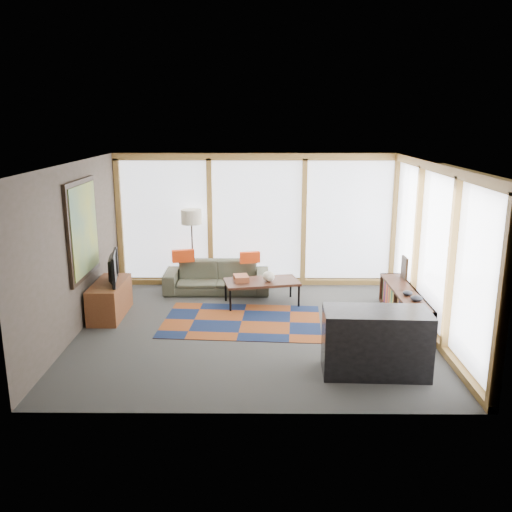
{
  "coord_description": "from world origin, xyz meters",
  "views": [
    {
      "loc": [
        0.07,
        -7.98,
        3.23
      ],
      "look_at": [
        0.0,
        0.4,
        1.1
      ],
      "focal_mm": 38.0,
      "sensor_mm": 36.0,
      "label": 1
    }
  ],
  "objects_px": {
    "bookshelf": "(405,306)",
    "bar_counter": "(376,342)",
    "floor_lamp": "(192,250)",
    "tv_console": "(110,299)",
    "sofa": "(217,277)",
    "coffee_table": "(262,292)",
    "television": "(109,268)"
  },
  "relations": [
    {
      "from": "coffee_table",
      "to": "bookshelf",
      "type": "distance_m",
      "value": 2.48
    },
    {
      "from": "bookshelf",
      "to": "television",
      "type": "xyz_separation_m",
      "value": [
        -4.86,
        0.22,
        0.57
      ]
    },
    {
      "from": "coffee_table",
      "to": "tv_console",
      "type": "relative_size",
      "value": 1.11
    },
    {
      "from": "television",
      "to": "bar_counter",
      "type": "bearing_deg",
      "value": -128.9
    },
    {
      "from": "bookshelf",
      "to": "bar_counter",
      "type": "bearing_deg",
      "value": -114.76
    },
    {
      "from": "television",
      "to": "coffee_table",
      "type": "bearing_deg",
      "value": -87.56
    },
    {
      "from": "bar_counter",
      "to": "coffee_table",
      "type": "bearing_deg",
      "value": 120.82
    },
    {
      "from": "bookshelf",
      "to": "tv_console",
      "type": "height_order",
      "value": "tv_console"
    },
    {
      "from": "sofa",
      "to": "television",
      "type": "bearing_deg",
      "value": -141.88
    },
    {
      "from": "tv_console",
      "to": "bar_counter",
      "type": "bearing_deg",
      "value": -27.49
    },
    {
      "from": "floor_lamp",
      "to": "television",
      "type": "xyz_separation_m",
      "value": [
        -1.2,
        -1.47,
        0.05
      ]
    },
    {
      "from": "sofa",
      "to": "bookshelf",
      "type": "bearing_deg",
      "value": -26.03
    },
    {
      "from": "bookshelf",
      "to": "bar_counter",
      "type": "relative_size",
      "value": 1.53
    },
    {
      "from": "coffee_table",
      "to": "bar_counter",
      "type": "bearing_deg",
      "value": -61.58
    },
    {
      "from": "television",
      "to": "floor_lamp",
      "type": "bearing_deg",
      "value": -50.3
    },
    {
      "from": "coffee_table",
      "to": "television",
      "type": "height_order",
      "value": "television"
    },
    {
      "from": "coffee_table",
      "to": "television",
      "type": "relative_size",
      "value": 1.49
    },
    {
      "from": "sofa",
      "to": "bookshelf",
      "type": "distance_m",
      "value": 3.54
    },
    {
      "from": "floor_lamp",
      "to": "television",
      "type": "distance_m",
      "value": 1.9
    },
    {
      "from": "floor_lamp",
      "to": "tv_console",
      "type": "bearing_deg",
      "value": -129.52
    },
    {
      "from": "coffee_table",
      "to": "television",
      "type": "distance_m",
      "value": 2.67
    },
    {
      "from": "bookshelf",
      "to": "television",
      "type": "bearing_deg",
      "value": 177.41
    },
    {
      "from": "coffee_table",
      "to": "bookshelf",
      "type": "relative_size",
      "value": 0.62
    },
    {
      "from": "bookshelf",
      "to": "television",
      "type": "relative_size",
      "value": 2.38
    },
    {
      "from": "floor_lamp",
      "to": "bar_counter",
      "type": "height_order",
      "value": "floor_lamp"
    },
    {
      "from": "bookshelf",
      "to": "television",
      "type": "height_order",
      "value": "television"
    },
    {
      "from": "tv_console",
      "to": "bar_counter",
      "type": "height_order",
      "value": "bar_counter"
    },
    {
      "from": "tv_console",
      "to": "floor_lamp",
      "type": "bearing_deg",
      "value": 50.48
    },
    {
      "from": "floor_lamp",
      "to": "bar_counter",
      "type": "bearing_deg",
      "value": -51.92
    },
    {
      "from": "sofa",
      "to": "bookshelf",
      "type": "height_order",
      "value": "sofa"
    },
    {
      "from": "sofa",
      "to": "tv_console",
      "type": "distance_m",
      "value": 2.16
    },
    {
      "from": "bar_counter",
      "to": "floor_lamp",
      "type": "bearing_deg",
      "value": 130.48
    }
  ]
}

